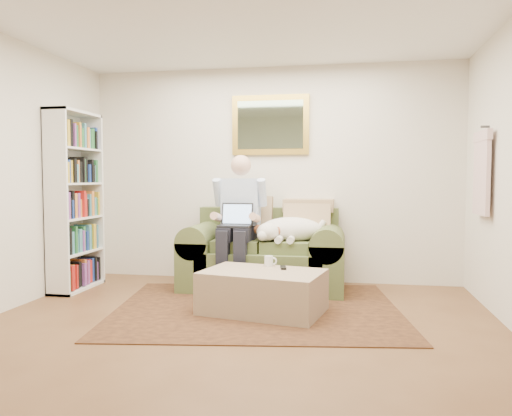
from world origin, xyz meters
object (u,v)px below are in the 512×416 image
(sleeping_dog, at_px, (291,229))
(laptop, at_px, (236,220))
(bookshelf, at_px, (75,201))
(ottoman, at_px, (263,292))
(coffee_mug, at_px, (269,261))
(seated_man, at_px, (237,223))
(sofa, at_px, (264,261))

(sleeping_dog, bearing_deg, laptop, -166.36)
(bookshelf, bearing_deg, sleeping_dog, 7.54)
(ottoman, relative_size, bookshelf, 0.54)
(sleeping_dog, xyz_separation_m, coffee_mug, (-0.15, -0.67, -0.25))
(seated_man, height_order, laptop, seated_man)
(sofa, bearing_deg, sleeping_dog, -15.74)
(coffee_mug, xyz_separation_m, bookshelf, (-2.26, 0.36, 0.55))
(sofa, xyz_separation_m, laptop, (-0.27, -0.24, 0.48))
(laptop, distance_m, sleeping_dog, 0.62)
(sofa, height_order, bookshelf, bookshelf)
(seated_man, distance_m, laptop, 0.08)
(sofa, relative_size, seated_man, 1.19)
(sofa, distance_m, coffee_mug, 0.80)
(seated_man, relative_size, coffee_mug, 15.19)
(laptop, relative_size, ottoman, 0.32)
(laptop, bearing_deg, seated_man, 90.00)
(seated_man, bearing_deg, ottoman, -63.47)
(sleeping_dog, bearing_deg, sofa, 164.26)
(laptop, bearing_deg, bookshelf, -174.51)
(seated_man, relative_size, sleeping_dog, 2.04)
(seated_man, xyz_separation_m, coffee_mug, (0.45, -0.60, -0.31))
(seated_man, height_order, ottoman, seated_man)
(laptop, bearing_deg, coffee_mug, -49.91)
(sofa, height_order, sleeping_dog, sofa)
(ottoman, xyz_separation_m, bookshelf, (-2.25, 0.62, 0.80))
(laptop, relative_size, bookshelf, 0.18)
(sleeping_dog, bearing_deg, coffee_mug, -102.40)
(sofa, xyz_separation_m, seated_man, (-0.27, -0.17, 0.45))
(sofa, distance_m, seated_man, 0.55)
(bookshelf, bearing_deg, ottoman, -15.48)
(sofa, xyz_separation_m, bookshelf, (-2.09, -0.41, 0.69))
(seated_man, height_order, sleeping_dog, seated_man)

